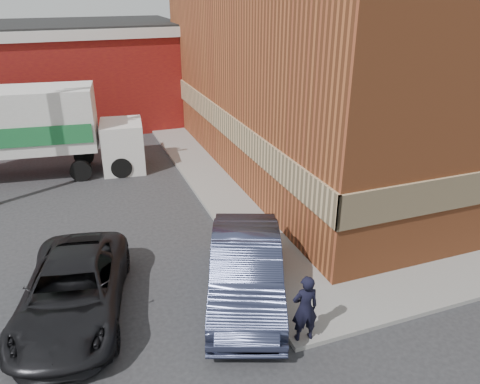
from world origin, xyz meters
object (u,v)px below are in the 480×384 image
object	(u,v)px
brick_building	(373,54)
man	(305,308)
box_truck	(41,126)
warehouse	(34,76)
sedan	(246,270)
suv_a	(73,291)

from	to	relation	value
brick_building	man	size ratio (longest dim) A/B	10.92
box_truck	warehouse	bearing A→B (deg)	99.77
box_truck	man	bearing A→B (deg)	-60.17
sedan	suv_a	size ratio (longest dim) A/B	0.99
man	suv_a	world-z (taller)	man
brick_building	warehouse	xyz separation A→B (m)	(-14.50, 11.00, -1.87)
sedan	box_truck	xyz separation A→B (m)	(-4.81, 10.94, 1.31)
brick_building	box_truck	world-z (taller)	brick_building
man	suv_a	xyz separation A→B (m)	(-4.82, 2.82, -0.24)
brick_building	man	distance (m)	14.16
suv_a	box_truck	xyz separation A→B (m)	(-0.60, 10.17, 1.44)
man	box_truck	world-z (taller)	box_truck
warehouse	sedan	bearing A→B (deg)	-75.07
brick_building	sedan	size ratio (longest dim) A/B	3.58
sedan	suv_a	bearing A→B (deg)	-169.87
man	warehouse	bearing A→B (deg)	-68.42
man	sedan	world-z (taller)	man
warehouse	man	world-z (taller)	warehouse
brick_building	sedan	bearing A→B (deg)	-137.57
brick_building	man	bearing A→B (deg)	-129.48
sedan	suv_a	world-z (taller)	sedan
warehouse	box_truck	xyz separation A→B (m)	(0.39, -8.56, -0.66)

